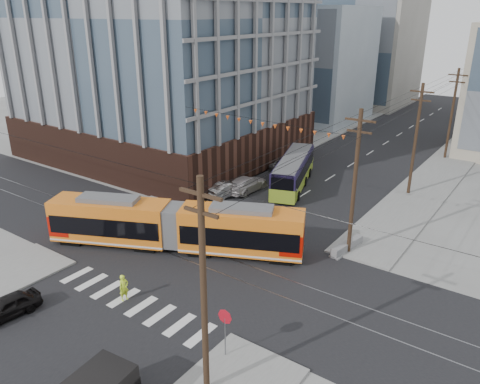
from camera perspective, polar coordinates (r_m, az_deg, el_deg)
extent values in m
plane|color=slate|center=(32.75, -9.06, -10.69)|extent=(160.00, 160.00, 0.00)
cube|color=#381E16|center=(59.81, -9.84, 18.13)|extent=(30.00, 25.00, 28.60)
cube|color=#8C99A5|center=(80.89, 8.20, 15.15)|extent=(18.00, 16.00, 18.00)
cube|color=gray|center=(97.85, 15.53, 16.22)|extent=(16.00, 18.00, 20.00)
cylinder|color=black|center=(21.19, -4.45, -12.20)|extent=(0.30, 0.30, 11.00)
cylinder|color=black|center=(77.22, 26.80, 10.25)|extent=(0.30, 0.30, 11.00)
imported|color=black|center=(31.93, -26.56, -12.41)|extent=(1.99, 4.07, 1.34)
imported|color=#ABABAB|center=(46.39, -1.39, 0.42)|extent=(2.48, 4.63, 1.45)
imported|color=#B8B1B2|center=(47.51, 0.82, 0.99)|extent=(2.42, 5.42, 1.54)
imported|color=slate|center=(54.82, 5.31, 3.48)|extent=(2.27, 4.38, 1.18)
imported|color=#D7FB2F|center=(30.92, -13.98, -11.25)|extent=(0.52, 0.71, 1.77)
cube|color=slate|center=(36.88, 12.92, -6.49)|extent=(1.41, 3.70, 0.72)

